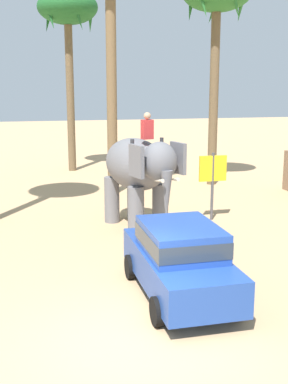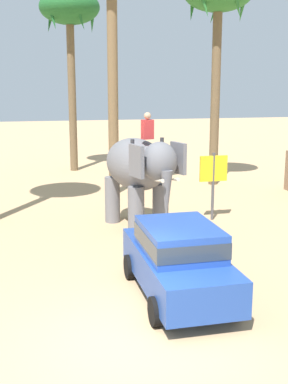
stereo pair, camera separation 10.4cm
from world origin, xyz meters
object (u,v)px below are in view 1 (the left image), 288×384
at_px(palm_tree_left_of_road, 68,14).
at_px(signboard_yellow, 213,173).
at_px(car_sedan_foreground, 179,257).
at_px(palm_tree_far_back, 217,0).
at_px(elephant_with_mahout, 138,170).

bearing_deg(palm_tree_left_of_road, signboard_yellow, -72.45).
xyz_separation_m(car_sedan_foreground, palm_tree_far_back, (5.59, 12.09, 7.54)).
height_order(palm_tree_left_of_road, palm_tree_far_back, palm_tree_far_back).
relative_size(palm_tree_left_of_road, palm_tree_far_back, 0.99).
xyz_separation_m(elephant_with_mahout, signboard_yellow, (2.79, 0.47, -0.30)).
distance_m(car_sedan_foreground, palm_tree_left_of_road, 19.20).
bearing_deg(palm_tree_left_of_road, palm_tree_far_back, -42.36).
bearing_deg(signboard_yellow, palm_tree_far_back, 68.34).
bearing_deg(elephant_with_mahout, palm_tree_left_of_road, 94.29).
height_order(palm_tree_left_of_road, signboard_yellow, palm_tree_left_of_road).
distance_m(elephant_with_mahout, palm_tree_left_of_road, 13.79).
distance_m(elephant_with_mahout, palm_tree_far_back, 10.61).
xyz_separation_m(car_sedan_foreground, elephant_with_mahout, (0.38, 5.50, 1.06)).
bearing_deg(palm_tree_left_of_road, car_sedan_foreground, -88.25).
distance_m(palm_tree_far_back, signboard_yellow, 9.45).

